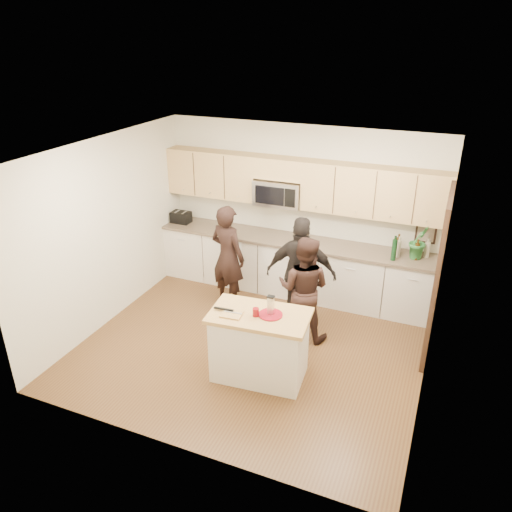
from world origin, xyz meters
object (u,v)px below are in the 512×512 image
at_px(woman_center, 304,289).
at_px(toaster, 181,217).
at_px(island, 259,345).
at_px(woman_right, 301,274).
at_px(woman_left, 228,257).

bearing_deg(woman_center, toaster, -25.94).
relative_size(island, woman_center, 0.83).
bearing_deg(toaster, woman_right, -20.45).
bearing_deg(woman_center, woman_right, -65.61).
xyz_separation_m(woman_left, woman_right, (1.23, -0.17, 0.02)).
xyz_separation_m(island, woman_center, (0.22, 1.06, 0.30)).
relative_size(island, woman_right, 0.74).
distance_m(toaster, woman_left, 1.47).
distance_m(toaster, woman_center, 2.86).
height_order(island, woman_left, woman_left).
distance_m(woman_left, woman_center, 1.41).
bearing_deg(woman_left, woman_right, -173.69).
relative_size(woman_left, woman_center, 1.08).
height_order(island, woman_center, woman_center).
relative_size(toaster, woman_left, 0.20).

